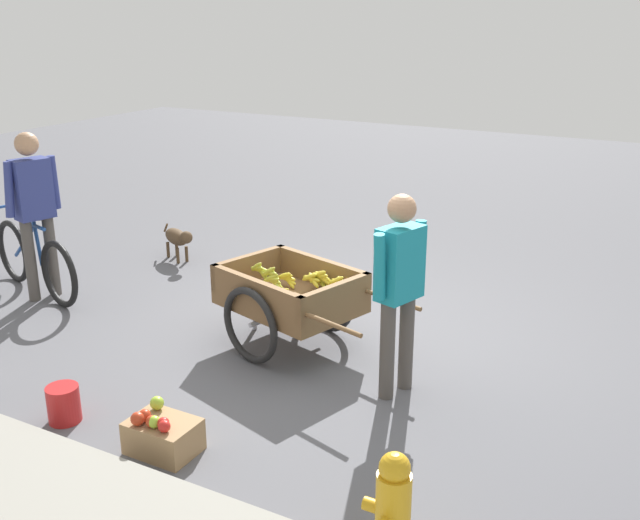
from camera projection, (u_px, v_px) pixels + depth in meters
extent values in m
plane|color=#56565B|center=(339.00, 341.00, 6.39)|extent=(24.00, 24.00, 0.00)
cube|color=brown|center=(290.00, 302.00, 6.18)|extent=(1.28, 1.08, 0.10)
cube|color=brown|center=(249.00, 268.00, 6.47)|extent=(0.28, 0.78, 0.24)
cube|color=brown|center=(335.00, 299.00, 5.77)|extent=(0.28, 0.78, 0.24)
cube|color=brown|center=(256.00, 294.00, 5.87)|extent=(1.07, 0.37, 0.24)
cube|color=brown|center=(321.00, 272.00, 6.37)|extent=(1.07, 0.37, 0.24)
torus|color=black|center=(250.00, 325.00, 5.91)|extent=(0.63, 0.24, 0.64)
torus|color=black|center=(327.00, 297.00, 6.50)|extent=(0.63, 0.24, 0.64)
cylinder|color=#9E9EA8|center=(290.00, 310.00, 6.20)|extent=(0.29, 0.86, 0.04)
cylinder|color=brown|center=(333.00, 325.00, 5.35)|extent=(0.54, 0.19, 0.04)
cylinder|color=brown|center=(393.00, 300.00, 5.81)|extent=(0.54, 0.19, 0.04)
cylinder|color=#9E9EA8|center=(254.00, 311.00, 6.56)|extent=(0.04, 0.04, 0.35)
ellipsoid|color=gold|center=(286.00, 297.00, 5.84)|extent=(0.17, 0.05, 0.15)
ellipsoid|color=gold|center=(284.00, 295.00, 5.84)|extent=(0.19, 0.10, 0.08)
ellipsoid|color=gold|center=(282.00, 294.00, 5.84)|extent=(0.18, 0.13, 0.09)
ellipsoid|color=gold|center=(281.00, 292.00, 5.84)|extent=(0.18, 0.07, 0.13)
ellipsoid|color=gold|center=(276.00, 283.00, 6.17)|extent=(0.18, 0.06, 0.14)
ellipsoid|color=gold|center=(275.00, 282.00, 6.17)|extent=(0.18, 0.14, 0.10)
ellipsoid|color=gold|center=(273.00, 281.00, 6.17)|extent=(0.19, 0.10, 0.05)
ellipsoid|color=gold|center=(272.00, 280.00, 6.17)|extent=(0.19, 0.10, 0.09)
ellipsoid|color=gold|center=(271.00, 278.00, 6.17)|extent=(0.18, 0.06, 0.14)
ellipsoid|color=gold|center=(323.00, 278.00, 6.14)|extent=(0.18, 0.07, 0.13)
ellipsoid|color=gold|center=(322.00, 277.00, 6.14)|extent=(0.19, 0.05, 0.08)
ellipsoid|color=gold|center=(320.00, 276.00, 6.15)|extent=(0.19, 0.08, 0.08)
ellipsoid|color=gold|center=(318.00, 274.00, 6.15)|extent=(0.18, 0.08, 0.13)
ellipsoid|color=gold|center=(342.00, 285.00, 6.02)|extent=(0.16, 0.15, 0.14)
ellipsoid|color=gold|center=(340.00, 283.00, 6.02)|extent=(0.19, 0.09, 0.09)
ellipsoid|color=gold|center=(338.00, 282.00, 6.03)|extent=(0.19, 0.07, 0.09)
ellipsoid|color=gold|center=(336.00, 281.00, 6.03)|extent=(0.18, 0.10, 0.14)
ellipsoid|color=gold|center=(322.00, 283.00, 6.21)|extent=(0.17, 0.14, 0.13)
ellipsoid|color=gold|center=(321.00, 282.00, 6.21)|extent=(0.18, 0.15, 0.09)
ellipsoid|color=gold|center=(320.00, 281.00, 6.21)|extent=(0.19, 0.08, 0.05)
ellipsoid|color=gold|center=(318.00, 280.00, 6.21)|extent=(0.19, 0.11, 0.11)
ellipsoid|color=gold|center=(317.00, 278.00, 6.21)|extent=(0.18, 0.08, 0.15)
ellipsoid|color=gold|center=(328.00, 298.00, 5.98)|extent=(0.17, 0.13, 0.14)
ellipsoid|color=gold|center=(326.00, 297.00, 5.99)|extent=(0.19, 0.09, 0.04)
ellipsoid|color=gold|center=(324.00, 295.00, 5.99)|extent=(0.19, 0.09, 0.13)
ellipsoid|color=gold|center=(316.00, 305.00, 5.85)|extent=(0.18, 0.10, 0.14)
ellipsoid|color=gold|center=(313.00, 303.00, 5.85)|extent=(0.18, 0.13, 0.05)
ellipsoid|color=gold|center=(311.00, 301.00, 5.86)|extent=(0.18, 0.08, 0.14)
ellipsoid|color=gold|center=(314.00, 280.00, 6.16)|extent=(0.17, 0.14, 0.13)
ellipsoid|color=gold|center=(312.00, 279.00, 6.16)|extent=(0.19, 0.09, 0.05)
ellipsoid|color=gold|center=(309.00, 277.00, 6.17)|extent=(0.18, 0.07, 0.13)
ellipsoid|color=gold|center=(274.00, 276.00, 6.18)|extent=(0.17, 0.13, 0.14)
ellipsoid|color=gold|center=(272.00, 275.00, 6.18)|extent=(0.19, 0.11, 0.08)
ellipsoid|color=gold|center=(271.00, 273.00, 6.19)|extent=(0.19, 0.11, 0.08)
ellipsoid|color=gold|center=(269.00, 272.00, 6.19)|extent=(0.18, 0.08, 0.14)
ellipsoid|color=gold|center=(324.00, 281.00, 6.26)|extent=(0.18, 0.09, 0.14)
ellipsoid|color=gold|center=(322.00, 279.00, 6.26)|extent=(0.19, 0.09, 0.09)
ellipsoid|color=gold|center=(320.00, 278.00, 6.27)|extent=(0.19, 0.09, 0.09)
ellipsoid|color=gold|center=(319.00, 277.00, 6.27)|extent=(0.18, 0.12, 0.13)
ellipsoid|color=gold|center=(262.00, 272.00, 6.27)|extent=(0.17, 0.13, 0.15)
ellipsoid|color=gold|center=(261.00, 271.00, 6.27)|extent=(0.19, 0.12, 0.09)
ellipsoid|color=gold|center=(259.00, 269.00, 6.27)|extent=(0.18, 0.05, 0.05)
ellipsoid|color=gold|center=(258.00, 268.00, 6.27)|extent=(0.18, 0.14, 0.10)
ellipsoid|color=gold|center=(257.00, 267.00, 6.27)|extent=(0.17, 0.10, 0.15)
ellipsoid|color=gold|center=(242.00, 288.00, 6.16)|extent=(0.17, 0.13, 0.13)
ellipsoid|color=gold|center=(241.00, 287.00, 6.16)|extent=(0.19, 0.06, 0.09)
ellipsoid|color=gold|center=(240.00, 285.00, 6.16)|extent=(0.18, 0.11, 0.05)
ellipsoid|color=gold|center=(238.00, 284.00, 6.16)|extent=(0.17, 0.15, 0.09)
ellipsoid|color=gold|center=(236.00, 283.00, 6.16)|extent=(0.17, 0.09, 0.15)
ellipsoid|color=gold|center=(289.00, 281.00, 6.33)|extent=(0.17, 0.12, 0.14)
ellipsoid|color=gold|center=(288.00, 279.00, 6.33)|extent=(0.19, 0.08, 0.10)
ellipsoid|color=gold|center=(287.00, 278.00, 6.33)|extent=(0.18, 0.06, 0.05)
ellipsoid|color=gold|center=(285.00, 277.00, 6.33)|extent=(0.19, 0.08, 0.11)
ellipsoid|color=gold|center=(284.00, 276.00, 6.33)|extent=(0.19, 0.09, 0.12)
cylinder|color=#4C4742|center=(387.00, 351.00, 5.34)|extent=(0.11, 0.11, 0.75)
cylinder|color=#4C4742|center=(406.00, 341.00, 5.49)|extent=(0.11, 0.11, 0.75)
cube|color=teal|center=(400.00, 263.00, 5.21)|extent=(0.29, 0.38, 0.53)
sphere|color=tan|center=(402.00, 209.00, 5.08)|extent=(0.20, 0.20, 0.20)
cylinder|color=teal|center=(380.00, 267.00, 5.05)|extent=(0.08, 0.12, 0.48)
cylinder|color=teal|center=(419.00, 253.00, 5.35)|extent=(0.08, 0.10, 0.48)
torus|color=black|center=(13.00, 251.00, 7.69)|extent=(0.65, 0.24, 0.66)
torus|color=black|center=(59.00, 274.00, 7.02)|extent=(0.65, 0.24, 0.66)
cylinder|color=#234C93|center=(30.00, 224.00, 7.23)|extent=(0.59, 0.20, 0.04)
cylinder|color=#234C93|center=(38.00, 243.00, 7.20)|extent=(0.11, 0.06, 0.45)
cylinder|color=#234C93|center=(25.00, 242.00, 7.42)|extent=(0.52, 0.18, 0.43)
ellipsoid|color=black|center=(35.00, 217.00, 7.11)|extent=(0.20, 0.08, 0.06)
cylinder|color=#234C93|center=(9.00, 206.00, 7.49)|extent=(0.15, 0.45, 0.03)
cylinder|color=#4C4742|center=(30.00, 261.00, 7.16)|extent=(0.11, 0.11, 0.81)
cylinder|color=#4C4742|center=(52.00, 256.00, 7.31)|extent=(0.11, 0.11, 0.81)
cube|color=navy|center=(32.00, 189.00, 7.01)|extent=(0.29, 0.38, 0.58)
sphere|color=tan|center=(26.00, 144.00, 6.87)|extent=(0.22, 0.22, 0.22)
cylinder|color=navy|center=(9.00, 190.00, 6.85)|extent=(0.08, 0.13, 0.52)
cylinder|color=navy|center=(54.00, 182.00, 7.15)|extent=(0.08, 0.09, 0.52)
ellipsoid|color=#4C3823|center=(176.00, 237.00, 8.39)|extent=(0.47, 0.36, 0.18)
sphere|color=#4C3823|center=(186.00, 237.00, 8.16)|extent=(0.14, 0.14, 0.14)
cylinder|color=#4C3823|center=(166.00, 228.00, 8.59)|extent=(0.11, 0.07, 0.12)
cylinder|color=#4C3823|center=(187.00, 254.00, 8.37)|extent=(0.04, 0.04, 0.18)
cylinder|color=#4C3823|center=(178.00, 256.00, 8.31)|extent=(0.04, 0.04, 0.18)
cylinder|color=#4C3823|center=(177.00, 248.00, 8.57)|extent=(0.04, 0.04, 0.18)
cylinder|color=#4C3823|center=(168.00, 250.00, 8.52)|extent=(0.04, 0.04, 0.18)
sphere|color=gold|center=(395.00, 468.00, 3.61)|extent=(0.16, 0.16, 0.16)
cylinder|color=gold|center=(373.00, 506.00, 3.74)|extent=(0.10, 0.07, 0.07)
cylinder|color=#B21E1E|center=(64.00, 404.00, 5.10)|extent=(0.23, 0.23, 0.26)
cube|color=#99754C|center=(163.00, 436.00, 4.75)|extent=(0.44, 0.32, 0.22)
sphere|color=#B23319|center=(152.00, 421.00, 4.64)|extent=(0.08, 0.08, 0.08)
sphere|color=#B23319|center=(145.00, 416.00, 4.71)|extent=(0.08, 0.08, 0.08)
sphere|color=#B23319|center=(138.00, 419.00, 4.66)|extent=(0.09, 0.09, 0.09)
sphere|color=red|center=(163.00, 423.00, 4.62)|extent=(0.08, 0.08, 0.08)
sphere|color=#99BF33|center=(157.00, 403.00, 4.85)|extent=(0.09, 0.09, 0.09)
sphere|color=red|center=(164.00, 426.00, 4.59)|extent=(0.08, 0.08, 0.08)
sphere|color=#99BF33|center=(154.00, 422.00, 4.64)|extent=(0.08, 0.08, 0.08)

